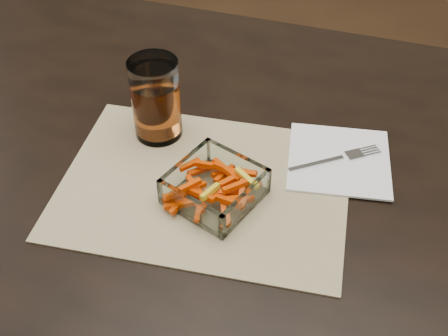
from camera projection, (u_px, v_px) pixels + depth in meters
The scene contains 6 objects.
dining_table at pixel (294, 202), 0.98m from camera, with size 1.60×0.90×0.75m.
placemat at pixel (204, 185), 0.89m from camera, with size 0.45×0.33×0.00m, color tan.
glass_bowl at pixel (215, 188), 0.85m from camera, with size 0.16×0.16×0.05m.
tumbler at pixel (156, 102), 0.93m from camera, with size 0.08×0.08×0.14m.
napkin at pixel (339, 160), 0.93m from camera, with size 0.17×0.17×0.00m, color white.
fork at pixel (338, 158), 0.92m from camera, with size 0.14×0.11×0.00m.
Camera 1 is at (0.09, -0.67, 1.39)m, focal length 45.00 mm.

